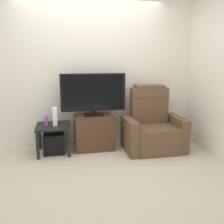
% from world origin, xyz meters
% --- Properties ---
extents(ground_plane, '(6.40, 6.40, 0.00)m').
position_xyz_m(ground_plane, '(0.00, 0.00, 0.00)').
color(ground_plane, beige).
extents(wall_back, '(6.40, 0.06, 2.60)m').
position_xyz_m(wall_back, '(0.00, 1.13, 1.30)').
color(wall_back, silver).
rests_on(wall_back, ground).
extents(tv_stand, '(0.65, 0.48, 0.58)m').
position_xyz_m(tv_stand, '(0.01, 0.83, 0.29)').
color(tv_stand, '#4C2D1E').
rests_on(tv_stand, ground).
extents(television, '(1.09, 0.20, 0.71)m').
position_xyz_m(television, '(0.01, 0.85, 0.96)').
color(television, black).
rests_on(television, tv_stand).
extents(recliner_armchair, '(0.98, 0.78, 1.08)m').
position_xyz_m(recliner_armchair, '(0.98, 0.60, 0.37)').
color(recliner_armchair, brown).
rests_on(recliner_armchair, ground).
extents(side_table, '(0.54, 0.54, 0.47)m').
position_xyz_m(side_table, '(-0.67, 0.74, 0.40)').
color(side_table, black).
rests_on(side_table, ground).
extents(subwoofer_box, '(0.33, 0.33, 0.33)m').
position_xyz_m(subwoofer_box, '(-0.67, 0.74, 0.17)').
color(subwoofer_box, black).
rests_on(subwoofer_box, ground).
extents(book_upright, '(0.04, 0.12, 0.18)m').
position_xyz_m(book_upright, '(-0.77, 0.72, 0.56)').
color(book_upright, purple).
rests_on(book_upright, side_table).
extents(game_console, '(0.07, 0.20, 0.28)m').
position_xyz_m(game_console, '(-0.63, 0.75, 0.61)').
color(game_console, white).
rests_on(game_console, side_table).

